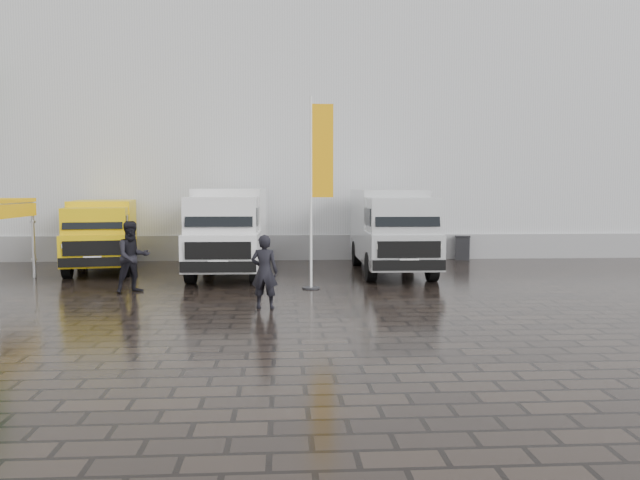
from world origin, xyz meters
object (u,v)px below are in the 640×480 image
object	(u,v)px
wheelie_bin	(463,248)
person_front	(264,272)
van_white	(229,232)
van_silver	(391,231)
flagpole	(318,181)
person_tent	(133,257)
van_yellow	(102,236)

from	to	relation	value
wheelie_bin	person_front	xyz separation A→B (m)	(-7.66, -9.68, 0.40)
van_white	van_silver	world-z (taller)	van_white
van_silver	wheelie_bin	xyz separation A→B (m)	(3.53, 3.51, -0.92)
van_silver	flagpole	world-z (taller)	flagpole
person_tent	van_silver	bearing A→B (deg)	-8.30
wheelie_bin	person_front	bearing A→B (deg)	-108.96
flagpole	person_tent	xyz separation A→B (m)	(-5.12, -0.32, -2.08)
wheelie_bin	van_silver	bearing A→B (deg)	-115.79
person_tent	wheelie_bin	bearing A→B (deg)	-1.03
van_white	person_front	distance (m)	6.28
van_silver	person_tent	distance (m)	8.62
van_yellow	van_white	bearing A→B (deg)	-23.64
van_yellow	person_front	size ratio (longest dim) A/B	2.97
van_yellow	van_silver	world-z (taller)	van_silver
van_yellow	person_tent	bearing A→B (deg)	-74.96
van_yellow	person_tent	world-z (taller)	van_yellow
wheelie_bin	person_tent	bearing A→B (deg)	-128.43
van_yellow	wheelie_bin	size ratio (longest dim) A/B	5.40
van_silver	flagpole	xyz separation A→B (m)	(-2.69, -3.31, 1.66)
van_silver	person_front	size ratio (longest dim) A/B	3.66
wheelie_bin	person_tent	world-z (taller)	person_tent
van_yellow	van_silver	size ratio (longest dim) A/B	0.81
flagpole	person_front	world-z (taller)	flagpole
van_white	person_front	xyz separation A→B (m)	(1.33, -6.11, -0.54)
van_white	flagpole	size ratio (longest dim) A/B	1.21
flagpole	wheelie_bin	distance (m)	9.59
van_yellow	flagpole	bearing A→B (deg)	-40.62
van_white	flagpole	xyz separation A→B (m)	(2.76, -3.25, 1.64)
van_yellow	person_front	world-z (taller)	van_yellow
van_yellow	person_tent	distance (m)	5.18
van_silver	flagpole	bearing A→B (deg)	-128.35
flagpole	wheelie_bin	size ratio (longest dim) A/B	5.58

